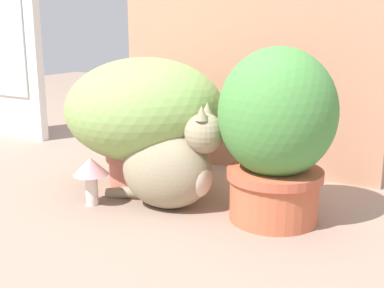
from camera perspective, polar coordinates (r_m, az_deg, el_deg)
ground_plane at (r=1.46m, az=-5.47°, el=-6.79°), size 6.00×6.00×0.00m
cardboard_backdrop at (r=1.74m, az=6.11°, el=8.59°), size 0.97×0.03×0.71m
window_panel_white at (r=2.38m, az=-20.32°, el=10.89°), size 0.34×0.05×0.85m
grass_planter at (r=1.54m, az=-5.48°, el=3.41°), size 0.49×0.49×0.41m
leafy_planter at (r=1.28m, az=9.82°, el=1.49°), size 0.31×0.31×0.46m
cat at (r=1.38m, az=-2.34°, el=-2.72°), size 0.39×0.23×0.32m
mushroom_ornament_pink at (r=1.44m, az=-11.71°, el=-3.02°), size 0.10×0.10×0.14m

